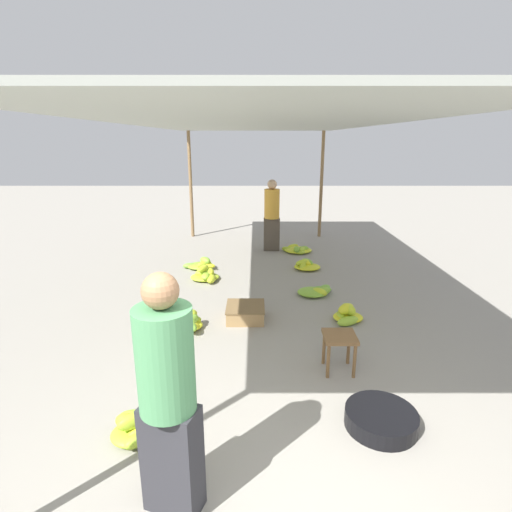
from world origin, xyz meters
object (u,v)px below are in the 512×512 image
vendor_foreground (167,395)px  banana_pile_right_0 (298,250)px  crate_near (245,312)px  banana_pile_right_2 (317,291)px  banana_pile_left_1 (206,275)px  banana_pile_left_2 (201,265)px  basin_black (381,419)px  shopper_walking_mid (272,214)px  banana_pile_right_1 (347,315)px  banana_pile_right_3 (306,265)px  banana_pile_left_0 (138,426)px  banana_pile_left_3 (189,323)px  stool (339,342)px

vendor_foreground → banana_pile_right_0: 6.55m
crate_near → banana_pile_right_2: bearing=38.8°
banana_pile_left_1 → banana_pile_left_2: (-0.17, 0.65, -0.02)m
basin_black → banana_pile_left_1: (-1.97, 3.75, 0.02)m
banana_pile_left_1 → shopper_walking_mid: 2.46m
banana_pile_left_1 → banana_pile_right_2: 1.99m
vendor_foreground → banana_pile_right_1: vendor_foreground is taller
banana_pile_right_3 → crate_near: size_ratio=1.02×
banana_pile_left_1 → crate_near: bearing=-65.1°
banana_pile_right_0 → banana_pile_left_0: bearing=-108.5°
basin_black → banana_pile_right_2: basin_black is taller
banana_pile_right_2 → shopper_walking_mid: (-0.63, 2.69, 0.76)m
banana_pile_right_0 → banana_pile_right_1: banana_pile_right_1 is taller
banana_pile_left_0 → banana_pile_right_0: size_ratio=0.76×
banana_pile_left_3 → shopper_walking_mid: 4.18m
banana_pile_left_2 → crate_near: banana_pile_left_2 is taller
crate_near → banana_pile_left_3: bearing=-155.1°
banana_pile_right_1 → shopper_walking_mid: size_ratio=0.30×
banana_pile_left_3 → banana_pile_right_1: (2.11, 0.27, -0.00)m
banana_pile_left_2 → banana_pile_right_1: (2.30, -2.31, 0.02)m
banana_pile_left_0 → banana_pile_right_2: (1.96, 3.17, -0.03)m
banana_pile_right_2 → vendor_foreground: bearing=-111.7°
vendor_foreground → banana_pile_right_0: (1.46, 6.33, -0.81)m
basin_black → banana_pile_right_2: size_ratio=1.05×
basin_black → crate_near: size_ratio=1.18×
banana_pile_right_3 → banana_pile_left_0: bearing=-113.4°
banana_pile_left_0 → shopper_walking_mid: size_ratio=0.33×
banana_pile_right_3 → shopper_walking_mid: shopper_walking_mid is taller
banana_pile_left_0 → banana_pile_left_2: size_ratio=0.80×
basin_black → banana_pile_left_3: bearing=137.1°
vendor_foreground → banana_pile_right_3: 5.44m
banana_pile_left_1 → banana_pile_left_2: banana_pile_left_1 is taller
vendor_foreground → stool: size_ratio=3.97×
stool → banana_pile_right_3: 3.52m
banana_pile_left_0 → crate_near: banana_pile_left_0 is taller
banana_pile_left_2 → banana_pile_left_3: 2.58m
stool → banana_pile_left_0: size_ratio=0.80×
stool → crate_near: 1.66m
vendor_foreground → crate_near: size_ratio=3.18×
banana_pile_left_2 → banana_pile_right_2: size_ratio=1.10×
basin_black → banana_pile_left_0: banana_pile_left_0 is taller
stool → banana_pile_right_0: stool is taller
banana_pile_left_0 → banana_pile_left_3: bearing=86.6°
stool → banana_pile_left_3: (-1.75, 0.94, -0.24)m
vendor_foreground → banana_pile_right_3: bearing=73.7°
banana_pile_left_3 → banana_pile_right_3: size_ratio=0.87×
basin_black → banana_pile_left_2: size_ratio=0.95×
basin_black → banana_pile_left_1: size_ratio=1.15×
stool → banana_pile_left_1: bearing=121.7°
vendor_foreground → banana_pile_left_1: (-0.34, 4.53, -0.78)m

